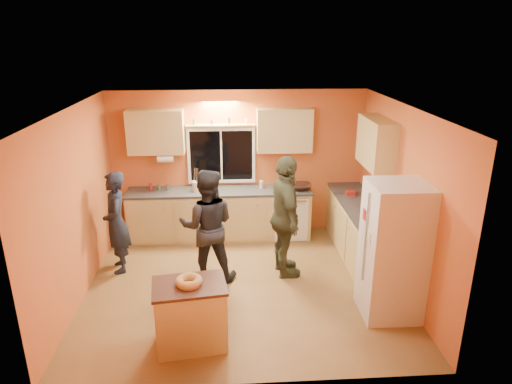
{
  "coord_description": "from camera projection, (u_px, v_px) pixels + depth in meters",
  "views": [
    {
      "loc": [
        -0.19,
        -5.89,
        3.53
      ],
      "look_at": [
        0.22,
        0.4,
        1.31
      ],
      "focal_mm": 32.0,
      "sensor_mm": 36.0,
      "label": 1
    }
  ],
  "objects": [
    {
      "name": "bundt_pastry",
      "position": [
        189.0,
        281.0,
        5.18
      ],
      "size": [
        0.31,
        0.31,
        0.09
      ],
      "primitive_type": "torus",
      "color": "tan",
      "rests_on": "island"
    },
    {
      "name": "ground",
      "position": [
        243.0,
        285.0,
        6.73
      ],
      "size": [
        4.5,
        4.5,
        0.0
      ],
      "primitive_type": "plane",
      "color": "brown",
      "rests_on": "ground"
    },
    {
      "name": "mixing_bowl",
      "position": [
        301.0,
        187.0,
        8.05
      ],
      "size": [
        0.4,
        0.4,
        0.09
      ],
      "primitive_type": "imported",
      "rotation": [
        0.0,
        0.0,
        0.06
      ],
      "color": "black",
      "rests_on": "back_counter"
    },
    {
      "name": "person_left",
      "position": [
        116.0,
        222.0,
        6.92
      ],
      "size": [
        0.52,
        0.66,
        1.59
      ],
      "primitive_type": "imported",
      "rotation": [
        0.0,
        0.0,
        -1.31
      ],
      "color": "black",
      "rests_on": "ground"
    },
    {
      "name": "right_counter",
      "position": [
        365.0,
        239.0,
        7.17
      ],
      "size": [
        0.62,
        1.84,
        0.9
      ],
      "color": "tan",
      "rests_on": "ground"
    },
    {
      "name": "back_counter",
      "position": [
        240.0,
        213.0,
        8.18
      ],
      "size": [
        4.23,
        0.62,
        0.9
      ],
      "color": "tan",
      "rests_on": "ground"
    },
    {
      "name": "refrigerator",
      "position": [
        393.0,
        251.0,
        5.79
      ],
      "size": [
        0.72,
        0.7,
        1.8
      ],
      "primitive_type": "cube",
      "color": "silver",
      "rests_on": "ground"
    },
    {
      "name": "room_shell",
      "position": [
        249.0,
        172.0,
        6.58
      ],
      "size": [
        4.54,
        4.04,
        2.61
      ],
      "color": "#D75C37",
      "rests_on": "ground"
    },
    {
      "name": "person_right",
      "position": [
        285.0,
        217.0,
        6.74
      ],
      "size": [
        0.58,
        1.14,
        1.87
      ],
      "primitive_type": "imported",
      "rotation": [
        0.0,
        0.0,
        1.69
      ],
      "color": "#363A24",
      "rests_on": "ground"
    },
    {
      "name": "utensil_crock",
      "position": [
        196.0,
        186.0,
        7.94
      ],
      "size": [
        0.14,
        0.14,
        0.17
      ],
      "primitive_type": "cylinder",
      "color": "beige",
      "rests_on": "back_counter"
    },
    {
      "name": "island",
      "position": [
        191.0,
        314.0,
        5.33
      ],
      "size": [
        0.91,
        0.68,
        0.81
      ],
      "rotation": [
        0.0,
        0.0,
        0.13
      ],
      "color": "tan",
      "rests_on": "ground"
    },
    {
      "name": "person_center",
      "position": [
        207.0,
        226.0,
        6.65
      ],
      "size": [
        0.85,
        0.67,
        1.71
      ],
      "primitive_type": "imported",
      "rotation": [
        0.0,
        0.0,
        3.12
      ],
      "color": "black",
      "rests_on": "ground"
    },
    {
      "name": "red_box",
      "position": [
        351.0,
        193.0,
        7.75
      ],
      "size": [
        0.17,
        0.13,
        0.07
      ],
      "primitive_type": "cube",
      "rotation": [
        0.0,
        0.0,
        -0.09
      ],
      "color": "maroon",
      "rests_on": "right_counter"
    },
    {
      "name": "potted_plant",
      "position": [
        385.0,
        219.0,
        6.43
      ],
      "size": [
        0.29,
        0.27,
        0.27
      ],
      "primitive_type": "imported",
      "rotation": [
        0.0,
        0.0,
        -0.28
      ],
      "color": "gray",
      "rests_on": "right_counter"
    }
  ]
}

